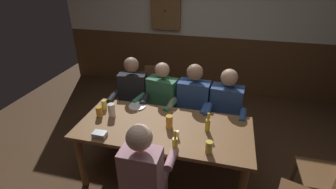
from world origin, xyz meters
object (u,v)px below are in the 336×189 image
person_2 (192,105)px  pint_glass_0 (169,122)px  person_1 (160,102)px  person_4 (145,174)px  chair_empty_near_right (332,174)px  table_candle (177,134)px  bottle_0 (208,124)px  plate_0 (137,106)px  pint_glass_1 (104,105)px  pint_glass_3 (99,112)px  bottle_1 (175,144)px  condiment_caddy (100,134)px  dining_table (164,134)px  person_3 (225,110)px  wall_dart_cabinet (166,10)px  person_0 (132,98)px  chair_empty_far_end (157,91)px  pint_glass_2 (112,110)px  pint_glass_4 (209,147)px

person_2 → pint_glass_0: bearing=81.0°
person_1 → pint_glass_0: person_1 is taller
person_4 → chair_empty_near_right: bearing=20.7°
table_candle → bottle_0: 0.35m
person_1 → plate_0: bearing=68.8°
table_candle → pint_glass_0: bearing=129.0°
pint_glass_1 → pint_glass_3: 0.18m
bottle_1 → pint_glass_3: size_ratio=1.91×
condiment_caddy → dining_table: bearing=28.9°
person_3 → wall_dart_cabinet: size_ratio=1.73×
wall_dart_cabinet → bottle_1: bearing=-73.8°
person_0 → person_4: bearing=109.4°
chair_empty_near_right → bottle_1: 1.63m
person_0 → plate_0: person_0 is taller
person_3 → wall_dart_cabinet: (-1.27, 1.83, 0.93)m
chair_empty_far_end → pint_glass_1: 1.25m
condiment_caddy → bottle_0: 1.14m
person_0 → chair_empty_far_end: (0.16, 0.70, -0.21)m
table_candle → pint_glass_0: 0.20m
chair_empty_far_end → pint_glass_2: 1.35m
table_candle → plate_0: 0.80m
pint_glass_3 → wall_dart_cabinet: size_ratio=0.18×
chair_empty_near_right → pint_glass_0: bearing=90.1°
bottle_0 → pint_glass_1: (-1.30, 0.16, -0.03)m
pint_glass_2 → pint_glass_4: pint_glass_2 is taller
dining_table → pint_glass_2: (-0.65, 0.06, 0.18)m
condiment_caddy → bottle_1: size_ratio=0.58×
person_4 → plate_0: size_ratio=5.86×
condiment_caddy → pint_glass_2: bearing=97.0°
pint_glass_1 → pint_glass_3: size_ratio=0.93×
person_3 → pint_glass_2: size_ratio=7.59×
person_3 → pint_glass_1: person_3 is taller
pint_glass_0 → pint_glass_4: (0.46, -0.31, -0.01)m
person_0 → person_3: (1.28, 0.01, -0.01)m
person_2 → bottle_0: (0.26, -0.64, 0.15)m
chair_empty_near_right → pint_glass_0: pint_glass_0 is taller
person_3 → pint_glass_2: 1.44m
person_2 → person_3: size_ratio=1.02×
pint_glass_1 → bottle_1: bearing=-28.8°
person_2 → pint_glass_2: bearing=38.6°
condiment_caddy → plate_0: bearing=76.3°
bottle_1 → pint_glass_1: size_ratio=2.06×
person_2 → pint_glass_3: 1.21m
chair_empty_far_end → person_1: bearing=90.3°
person_0 → pint_glass_2: 0.61m
plate_0 → table_candle: bearing=-38.1°
chair_empty_far_end → pint_glass_1: bearing=54.2°
person_1 → person_4: bearing=111.2°
wall_dart_cabinet → pint_glass_3: bearing=-93.9°
plate_0 → pint_glass_1: 0.41m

